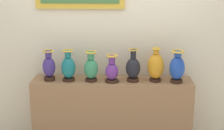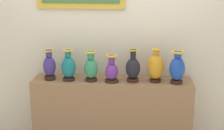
{
  "view_description": "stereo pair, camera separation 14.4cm",
  "coord_description": "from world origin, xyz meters",
  "px_view_note": "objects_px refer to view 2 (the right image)",
  "views": [
    {
      "loc": [
        0.13,
        -3.64,
        2.17
      ],
      "look_at": [
        0.0,
        0.0,
        1.13
      ],
      "focal_mm": 54.42,
      "sensor_mm": 36.0,
      "label": 1
    },
    {
      "loc": [
        0.27,
        -3.63,
        2.17
      ],
      "look_at": [
        0.0,
        0.0,
        1.13
      ],
      "focal_mm": 54.42,
      "sensor_mm": 36.0,
      "label": 2
    }
  ],
  "objects_px": {
    "vase_indigo": "(49,66)",
    "vase_sapphire": "(177,68)",
    "vase_teal": "(69,67)",
    "vase_jade": "(91,68)",
    "vase_violet": "(112,70)",
    "vase_amber": "(156,67)",
    "vase_onyx": "(133,68)"
  },
  "relations": [
    {
      "from": "vase_amber",
      "to": "vase_onyx",
      "type": "bearing_deg",
      "value": -176.42
    },
    {
      "from": "vase_jade",
      "to": "vase_amber",
      "type": "distance_m",
      "value": 0.72
    },
    {
      "from": "vase_teal",
      "to": "vase_sapphire",
      "type": "relative_size",
      "value": 0.98
    },
    {
      "from": "vase_indigo",
      "to": "vase_amber",
      "type": "distance_m",
      "value": 1.19
    },
    {
      "from": "vase_jade",
      "to": "vase_amber",
      "type": "height_order",
      "value": "vase_amber"
    },
    {
      "from": "vase_indigo",
      "to": "vase_violet",
      "type": "distance_m",
      "value": 0.71
    },
    {
      "from": "vase_jade",
      "to": "vase_indigo",
      "type": "bearing_deg",
      "value": 178.35
    },
    {
      "from": "vase_sapphire",
      "to": "vase_teal",
      "type": "bearing_deg",
      "value": 179.13
    },
    {
      "from": "vase_teal",
      "to": "vase_violet",
      "type": "distance_m",
      "value": 0.49
    },
    {
      "from": "vase_violet",
      "to": "vase_sapphire",
      "type": "relative_size",
      "value": 0.85
    },
    {
      "from": "vase_jade",
      "to": "vase_amber",
      "type": "xyz_separation_m",
      "value": [
        0.72,
        0.03,
        0.02
      ]
    },
    {
      "from": "vase_teal",
      "to": "vase_violet",
      "type": "height_order",
      "value": "vase_teal"
    },
    {
      "from": "vase_indigo",
      "to": "vase_amber",
      "type": "relative_size",
      "value": 0.91
    },
    {
      "from": "vase_jade",
      "to": "vase_onyx",
      "type": "height_order",
      "value": "vase_onyx"
    },
    {
      "from": "vase_violet",
      "to": "vase_onyx",
      "type": "height_order",
      "value": "vase_onyx"
    },
    {
      "from": "vase_amber",
      "to": "vase_jade",
      "type": "bearing_deg",
      "value": -177.97
    },
    {
      "from": "vase_jade",
      "to": "vase_teal",
      "type": "bearing_deg",
      "value": 178.89
    },
    {
      "from": "vase_violet",
      "to": "vase_onyx",
      "type": "xyz_separation_m",
      "value": [
        0.23,
        0.02,
        0.02
      ]
    },
    {
      "from": "vase_jade",
      "to": "vase_violet",
      "type": "height_order",
      "value": "vase_jade"
    },
    {
      "from": "vase_violet",
      "to": "vase_sapphire",
      "type": "xyz_separation_m",
      "value": [
        0.71,
        0.0,
        0.04
      ]
    },
    {
      "from": "vase_indigo",
      "to": "vase_onyx",
      "type": "bearing_deg",
      "value": -0.24
    },
    {
      "from": "vase_amber",
      "to": "vase_sapphire",
      "type": "distance_m",
      "value": 0.23
    },
    {
      "from": "vase_indigo",
      "to": "vase_sapphire",
      "type": "bearing_deg",
      "value": -1.08
    },
    {
      "from": "vase_violet",
      "to": "vase_amber",
      "type": "xyz_separation_m",
      "value": [
        0.48,
        0.04,
        0.04
      ]
    },
    {
      "from": "vase_amber",
      "to": "vase_sapphire",
      "type": "xyz_separation_m",
      "value": [
        0.23,
        -0.04,
        0.0
      ]
    },
    {
      "from": "vase_teal",
      "to": "vase_jade",
      "type": "height_order",
      "value": "vase_teal"
    },
    {
      "from": "vase_sapphire",
      "to": "vase_jade",
      "type": "bearing_deg",
      "value": 179.2
    },
    {
      "from": "vase_onyx",
      "to": "vase_teal",
      "type": "bearing_deg",
      "value": -179.62
    },
    {
      "from": "vase_indigo",
      "to": "vase_teal",
      "type": "relative_size",
      "value": 0.97
    },
    {
      "from": "vase_indigo",
      "to": "vase_onyx",
      "type": "relative_size",
      "value": 0.93
    },
    {
      "from": "vase_indigo",
      "to": "vase_sapphire",
      "type": "xyz_separation_m",
      "value": [
        1.42,
        -0.03,
        0.02
      ]
    },
    {
      "from": "vase_teal",
      "to": "vase_jade",
      "type": "distance_m",
      "value": 0.25
    }
  ]
}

